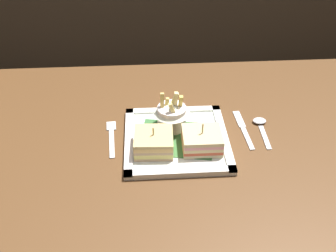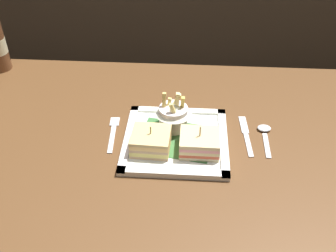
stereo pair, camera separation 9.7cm
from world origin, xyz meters
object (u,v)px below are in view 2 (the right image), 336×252
(sandwich_half_left, at_px, (151,141))
(knife, at_px, (246,134))
(square_plate, at_px, (176,140))
(sandwich_half_right, at_px, (199,143))
(fries_cup, at_px, (173,114))
(dining_table, at_px, (161,168))
(fork, at_px, (113,132))
(spoon, at_px, (265,132))

(sandwich_half_left, xyz_separation_m, knife, (0.24, 0.08, -0.03))
(square_plate, distance_m, sandwich_half_right, 0.07)
(fries_cup, bearing_deg, knife, -0.94)
(dining_table, xyz_separation_m, sandwich_half_right, (0.10, -0.06, 0.15))
(fork, bearing_deg, knife, 2.51)
(fries_cup, bearing_deg, sandwich_half_left, -120.29)
(dining_table, distance_m, fork, 0.17)
(fries_cup, bearing_deg, square_plate, -79.28)
(dining_table, bearing_deg, spoon, 4.40)
(sandwich_half_left, height_order, spoon, sandwich_half_left)
(square_plate, height_order, sandwich_half_right, sandwich_half_right)
(fries_cup, bearing_deg, spoon, 0.37)
(sandwich_half_right, height_order, knife, sandwich_half_right)
(sandwich_half_right, bearing_deg, spoon, 26.77)
(square_plate, relative_size, fork, 1.78)
(spoon, bearing_deg, sandwich_half_left, -163.33)
(square_plate, bearing_deg, fries_cup, 100.72)
(sandwich_half_right, xyz_separation_m, knife, (0.12, 0.08, -0.03))
(sandwich_half_left, relative_size, spoon, 0.76)
(dining_table, xyz_separation_m, fork, (-0.12, 0.00, 0.12))
(spoon, bearing_deg, sandwich_half_right, -153.23)
(square_plate, bearing_deg, spoon, 12.09)
(dining_table, distance_m, spoon, 0.29)
(dining_table, height_order, spoon, spoon)
(knife, distance_m, spoon, 0.05)
(fries_cup, relative_size, fork, 0.76)
(sandwich_half_left, bearing_deg, spoon, 16.67)
(sandwich_half_left, bearing_deg, knife, 18.86)
(square_plate, distance_m, knife, 0.18)
(dining_table, height_order, sandwich_half_right, sandwich_half_right)
(dining_table, height_order, fork, fork)
(square_plate, height_order, spoon, square_plate)
(dining_table, bearing_deg, fork, 179.55)
(dining_table, xyz_separation_m, spoon, (0.27, 0.02, 0.12))
(square_plate, relative_size, sandwich_half_right, 2.73)
(sandwich_half_left, distance_m, spoon, 0.30)
(sandwich_half_left, height_order, knife, sandwich_half_left)
(sandwich_half_left, xyz_separation_m, sandwich_half_right, (0.12, 0.00, -0.00))
(sandwich_half_left, relative_size, sandwich_half_right, 1.01)
(square_plate, height_order, knife, square_plate)
(sandwich_half_right, distance_m, spoon, 0.19)
(spoon, bearing_deg, square_plate, -167.91)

